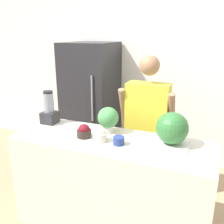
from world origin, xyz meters
name	(u,v)px	position (x,y,z in m)	size (l,w,h in m)	color
wall_back	(155,72)	(0.00, 1.95, 1.30)	(8.00, 0.06, 2.60)	white
counter_island	(111,185)	(0.00, 0.31, 0.46)	(1.78, 0.62, 0.92)	beige
refrigerator	(91,103)	(-0.83, 1.55, 0.85)	(0.67, 0.72, 1.71)	#232328
person	(147,128)	(0.16, 0.96, 0.82)	(0.59, 0.26, 1.61)	#333338
cutting_board	(168,144)	(0.49, 0.40, 0.93)	(0.34, 0.29, 0.01)	white
watermelon	(172,128)	(0.51, 0.41, 1.07)	(0.27, 0.27, 0.27)	#2D6B33
bowl_cherries	(84,132)	(-0.25, 0.27, 0.98)	(0.13, 0.13, 0.12)	#2D231E
bowl_cream	(100,135)	(-0.08, 0.25, 0.98)	(0.12, 0.12, 0.12)	beige
bowl_small_blue	(119,141)	(0.10, 0.25, 0.96)	(0.10, 0.10, 0.07)	navy
blender	(49,110)	(-0.76, 0.47, 1.06)	(0.15, 0.15, 0.34)	#28282D
potted_plant	(108,118)	(-0.09, 0.47, 1.06)	(0.20, 0.20, 0.25)	beige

